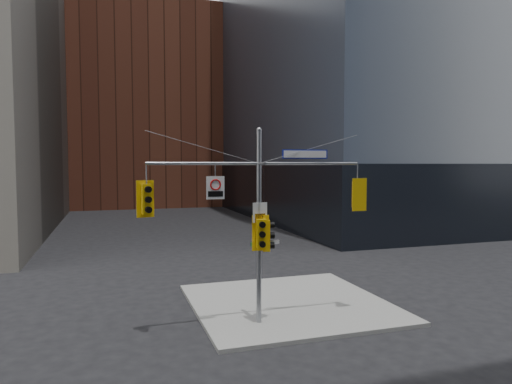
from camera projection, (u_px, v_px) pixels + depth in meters
ground at (278, 347)px, 14.92m from camera, size 160.00×160.00×0.00m
sidewalk_corner at (289, 303)px, 19.33m from camera, size 8.00×8.00×0.15m
podium_ne at (405, 189)px, 53.72m from camera, size 36.40×36.40×6.00m
brick_midrise at (143, 111)px, 69.15m from camera, size 26.00×20.00×28.00m
signal_assembly at (259, 207)px, 16.54m from camera, size 8.00×0.80×7.30m
traffic_light_west_arm at (147, 199)px, 15.31m from camera, size 0.60×0.54×1.26m
traffic_light_east_arm at (357, 194)px, 17.75m from camera, size 0.61×0.47×1.27m
traffic_light_pole_side at (267, 235)px, 16.70m from camera, size 0.49×0.42×1.14m
traffic_light_pole_front at (261, 234)px, 16.35m from camera, size 0.62×0.53×1.30m
street_sign_blade at (305, 154)px, 16.98m from camera, size 1.74×0.27×0.34m
regulatory_sign_arm at (215, 187)px, 15.98m from camera, size 0.65×0.07×0.81m
regulatory_sign_pole at (260, 213)px, 16.44m from camera, size 0.55×0.08×0.72m
street_blade_ew at (271, 242)px, 16.77m from camera, size 0.68×0.03×0.14m
street_blade_ns at (255, 246)px, 17.07m from camera, size 0.11×0.82×0.16m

